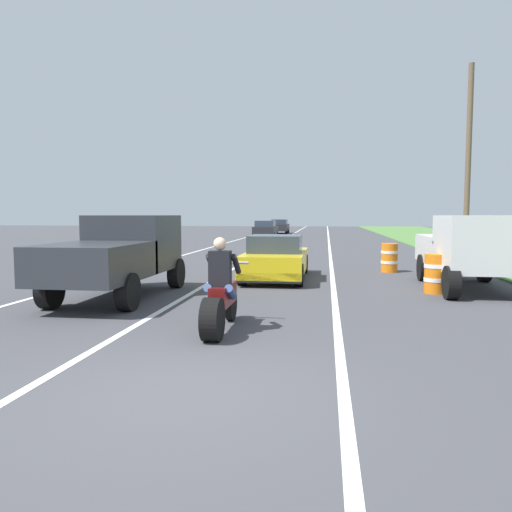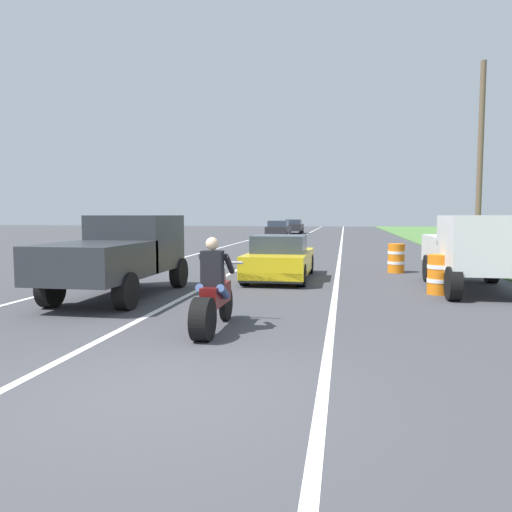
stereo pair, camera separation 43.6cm
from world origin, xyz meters
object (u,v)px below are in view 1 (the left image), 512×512
Objects in this scene: sports_car_yellow at (276,259)px; distant_car_further_ahead at (280,226)px; motorcycle_with_rider at (220,298)px; construction_barrel_mid at (389,258)px; distant_car_far_ahead at (266,229)px; construction_barrel_nearest at (436,273)px; pickup_truck_left_lane_dark_grey at (119,252)px; pickup_truck_right_shoulder_white at (470,248)px.

distant_car_further_ahead is at bearing 95.16° from sports_car_yellow.
construction_barrel_mid is at bearing 67.34° from motorcycle_with_rider.
motorcycle_with_rider is 2.21× the size of construction_barrel_mid.
sports_car_yellow is 4.30× the size of construction_barrel_mid.
distant_car_further_ahead is at bearing 88.86° from distant_car_far_ahead.
sports_car_yellow is (0.23, 7.09, 0.04)m from motorcycle_with_rider.
construction_barrel_mid is 0.25× the size of distant_car_further_ahead.
distant_car_far_ahead is at bearing 106.87° from construction_barrel_mid.
sports_car_yellow is 26.72m from distant_car_far_ahead.
distant_car_far_ahead is (-3.35, 33.57, 0.18)m from motorcycle_with_rider.
sports_car_yellow is 4.43m from construction_barrel_mid.
distant_car_far_ahead is at bearing -91.14° from distant_car_further_ahead.
distant_car_further_ahead reaches higher than sports_car_yellow.
motorcycle_with_rider is 6.68m from construction_barrel_nearest.
pickup_truck_left_lane_dark_grey reaches higher than sports_car_yellow.
sports_car_yellow is at bearing -147.31° from construction_barrel_mid.
motorcycle_with_rider is 44.42m from distant_car_further_ahead.
construction_barrel_nearest is at bearing -78.98° from distant_car_further_ahead.
distant_car_far_ahead reaches higher than construction_barrel_mid.
pickup_truck_right_shoulder_white is at bearing -72.27° from distant_car_far_ahead.
distant_car_far_ahead reaches higher than construction_barrel_nearest.
distant_car_further_ahead reaches higher than construction_barrel_mid.
distant_car_further_ahead is at bearing 89.96° from pickup_truck_left_lane_dark_grey.
sports_car_yellow is at bearing -84.84° from distant_car_further_ahead.
pickup_truck_left_lane_dark_grey is 1.20× the size of distant_car_far_ahead.
motorcycle_with_rider reaches higher than sports_car_yellow.
pickup_truck_right_shoulder_white is (8.73, 2.52, 0.00)m from pickup_truck_left_lane_dark_grey.
sports_car_yellow is 0.90× the size of pickup_truck_left_lane_dark_grey.
motorcycle_with_rider is 0.51× the size of sports_car_yellow.
construction_barrel_mid is at bearing 113.04° from pickup_truck_right_shoulder_white.
distant_car_further_ahead is (-7.67, 39.41, 0.27)m from construction_barrel_nearest.
pickup_truck_left_lane_dark_grey is at bearing -138.46° from construction_barrel_mid.
sports_car_yellow is 1.08× the size of distant_car_far_ahead.
sports_car_yellow is 4.30× the size of construction_barrel_nearest.
sports_car_yellow is at bearing 165.33° from pickup_truck_right_shoulder_white.
pickup_truck_right_shoulder_white is at bearing -77.30° from distant_car_further_ahead.
construction_barrel_mid is (-1.61, 3.79, -0.60)m from pickup_truck_right_shoulder_white.
construction_barrel_nearest is at bearing -82.75° from construction_barrel_mid.
pickup_truck_left_lane_dark_grey is 9.54m from construction_barrel_mid.
pickup_truck_left_lane_dark_grey is 1.20× the size of distant_car_further_ahead.
motorcycle_with_rider is at bearing -44.99° from pickup_truck_left_lane_dark_grey.
pickup_truck_left_lane_dark_grey is 4.80× the size of construction_barrel_mid.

